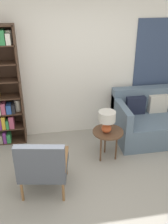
% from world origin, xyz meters
% --- Properties ---
extents(ground_plane, '(14.00, 14.00, 0.00)m').
position_xyz_m(ground_plane, '(0.00, 0.00, 0.00)').
color(ground_plane, '#9E998E').
extents(wall_back, '(6.40, 0.08, 2.70)m').
position_xyz_m(wall_back, '(0.03, 2.03, 1.35)').
color(wall_back, white).
rests_on(wall_back, ground_plane).
extents(armchair, '(0.73, 0.72, 0.86)m').
position_xyz_m(armchair, '(-0.62, 0.39, 0.48)').
color(armchair, olive).
rests_on(armchair, ground_plane).
extents(couch, '(1.70, 0.93, 0.90)m').
position_xyz_m(couch, '(1.59, 1.55, 0.34)').
color(couch, slate).
rests_on(couch, ground_plane).
extents(side_table, '(0.50, 0.50, 0.51)m').
position_xyz_m(side_table, '(0.44, 1.03, 0.46)').
color(side_table, brown).
rests_on(side_table, ground_plane).
extents(table_lamp, '(0.27, 0.27, 0.36)m').
position_xyz_m(table_lamp, '(0.40, 1.00, 0.74)').
color(table_lamp, '#C65128').
rests_on(table_lamp, side_table).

